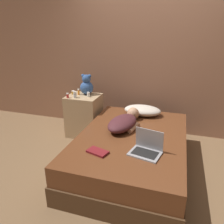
# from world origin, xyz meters

# --- Properties ---
(ground_plane) EXTENTS (12.00, 12.00, 0.00)m
(ground_plane) POSITION_xyz_m (0.00, 0.00, 0.00)
(ground_plane) COLOR brown
(wall_back) EXTENTS (8.00, 0.06, 2.60)m
(wall_back) POSITION_xyz_m (0.00, 1.25, 1.30)
(wall_back) COLOR #996B51
(wall_back) RESTS_ON ground_plane
(bed) EXTENTS (1.34, 1.95, 0.47)m
(bed) POSITION_xyz_m (0.00, 0.00, 0.23)
(bed) COLOR #4C331E
(bed) RESTS_ON ground_plane
(nightstand) EXTENTS (0.53, 0.48, 0.69)m
(nightstand) POSITION_xyz_m (-0.99, 0.71, 0.35)
(nightstand) COLOR tan
(nightstand) RESTS_ON ground_plane
(pillow) EXTENTS (0.57, 0.35, 0.15)m
(pillow) POSITION_xyz_m (0.00, 0.72, 0.54)
(pillow) COLOR beige
(pillow) RESTS_ON bed
(person_lying) EXTENTS (0.42, 0.77, 0.18)m
(person_lying) POSITION_xyz_m (-0.15, 0.19, 0.55)
(person_lying) COLOR #4C2328
(person_lying) RESTS_ON bed
(laptop) EXTENTS (0.37, 0.31, 0.25)m
(laptop) POSITION_xyz_m (0.24, -0.38, 0.53)
(laptop) COLOR #9E9EA3
(laptop) RESTS_ON bed
(teddy_bear) EXTENTS (0.22, 0.22, 0.34)m
(teddy_bear) POSITION_xyz_m (-0.97, 0.82, 0.84)
(teddy_bear) COLOR #335693
(teddy_bear) RESTS_ON nightstand
(bottle_orange) EXTENTS (0.03, 0.03, 0.10)m
(bottle_orange) POSITION_xyz_m (-1.09, 0.75, 0.74)
(bottle_orange) COLOR orange
(bottle_orange) RESTS_ON nightstand
(bottle_white) EXTENTS (0.05, 0.05, 0.08)m
(bottle_white) POSITION_xyz_m (-0.88, 0.68, 0.73)
(bottle_white) COLOR white
(bottle_white) RESTS_ON nightstand
(bottle_amber) EXTENTS (0.06, 0.06, 0.06)m
(bottle_amber) POSITION_xyz_m (-1.19, 0.75, 0.72)
(bottle_amber) COLOR gold
(bottle_amber) RESTS_ON nightstand
(bottle_clear) EXTENTS (0.05, 0.05, 0.10)m
(bottle_clear) POSITION_xyz_m (-1.07, 0.57, 0.74)
(bottle_clear) COLOR silver
(bottle_clear) RESTS_ON nightstand
(bottle_red) EXTENTS (0.04, 0.04, 0.08)m
(bottle_red) POSITION_xyz_m (-1.18, 0.53, 0.73)
(bottle_red) COLOR #B72D2D
(bottle_red) RESTS_ON nightstand
(book) EXTENTS (0.25, 0.19, 0.02)m
(book) POSITION_xyz_m (-0.27, -0.54, 0.48)
(book) COLOR maroon
(book) RESTS_ON bed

